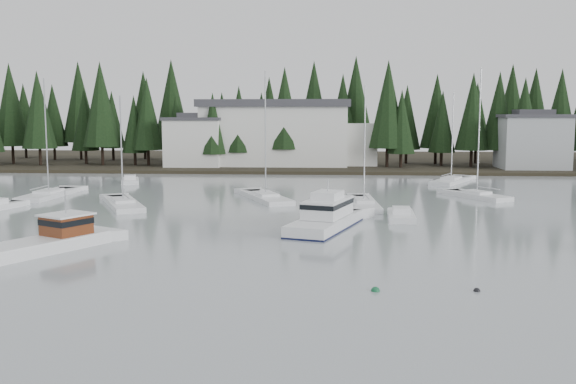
{
  "coord_description": "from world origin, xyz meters",
  "views": [
    {
      "loc": [
        4.38,
        -25.36,
        8.96
      ],
      "look_at": [
        0.82,
        27.88,
        2.5
      ],
      "focal_mm": 40.0,
      "sensor_mm": 36.0,
      "label": 1
    }
  ],
  "objects_px": {
    "lobster_boat_brown": "(49,242)",
    "sailboat_6": "(364,206)",
    "sailboat_3": "(451,182)",
    "sailboat_10": "(477,197)",
    "house_east_a": "(532,140)",
    "runabout_1": "(401,217)",
    "sailboat_8": "(123,206)",
    "runabout_3": "(130,182)",
    "sailboat_9": "(266,199)",
    "cabin_cruiser_center": "(326,220)",
    "harbor_inn": "(287,134)",
    "house_west": "(195,141)",
    "sailboat_5": "(49,196)"
  },
  "relations": [
    {
      "from": "house_west",
      "to": "sailboat_5",
      "type": "relative_size",
      "value": 0.71
    },
    {
      "from": "lobster_boat_brown",
      "to": "runabout_3",
      "type": "xyz_separation_m",
      "value": [
        -7.71,
        41.63,
        -0.37
      ]
    },
    {
      "from": "house_east_a",
      "to": "sailboat_10",
      "type": "relative_size",
      "value": 0.74
    },
    {
      "from": "runabout_1",
      "to": "house_west",
      "type": "bearing_deg",
      "value": 33.39
    },
    {
      "from": "sailboat_9",
      "to": "runabout_3",
      "type": "relative_size",
      "value": 2.49
    },
    {
      "from": "harbor_inn",
      "to": "sailboat_5",
      "type": "bearing_deg",
      "value": -120.57
    },
    {
      "from": "sailboat_3",
      "to": "sailboat_5",
      "type": "distance_m",
      "value": 50.08
    },
    {
      "from": "sailboat_5",
      "to": "runabout_3",
      "type": "xyz_separation_m",
      "value": [
        4.49,
        14.58,
        0.07
      ]
    },
    {
      "from": "sailboat_5",
      "to": "sailboat_8",
      "type": "bearing_deg",
      "value": -121.27
    },
    {
      "from": "house_west",
      "to": "runabout_1",
      "type": "relative_size",
      "value": 1.63
    },
    {
      "from": "harbor_inn",
      "to": "runabout_3",
      "type": "bearing_deg",
      "value": -127.01
    },
    {
      "from": "sailboat_8",
      "to": "sailboat_9",
      "type": "height_order",
      "value": "sailboat_9"
    },
    {
      "from": "harbor_inn",
      "to": "cabin_cruiser_center",
      "type": "xyz_separation_m",
      "value": [
        7.01,
        -57.59,
        -5.1
      ]
    },
    {
      "from": "lobster_boat_brown",
      "to": "sailboat_6",
      "type": "distance_m",
      "value": 31.06
    },
    {
      "from": "sailboat_9",
      "to": "sailboat_6",
      "type": "bearing_deg",
      "value": -135.96
    },
    {
      "from": "sailboat_8",
      "to": "runabout_1",
      "type": "relative_size",
      "value": 1.93
    },
    {
      "from": "house_west",
      "to": "sailboat_3",
      "type": "height_order",
      "value": "sailboat_3"
    },
    {
      "from": "runabout_1",
      "to": "cabin_cruiser_center",
      "type": "bearing_deg",
      "value": 131.71
    },
    {
      "from": "sailboat_3",
      "to": "sailboat_10",
      "type": "relative_size",
      "value": 0.87
    },
    {
      "from": "sailboat_3",
      "to": "cabin_cruiser_center",
      "type": "bearing_deg",
      "value": -177.31
    },
    {
      "from": "sailboat_6",
      "to": "sailboat_8",
      "type": "height_order",
      "value": "sailboat_6"
    },
    {
      "from": "house_west",
      "to": "sailboat_8",
      "type": "height_order",
      "value": "sailboat_8"
    },
    {
      "from": "house_east_a",
      "to": "sailboat_6",
      "type": "xyz_separation_m",
      "value": [
        -28.34,
        -40.59,
        -4.84
      ]
    },
    {
      "from": "cabin_cruiser_center",
      "to": "sailboat_6",
      "type": "relative_size",
      "value": 0.89
    },
    {
      "from": "sailboat_6",
      "to": "sailboat_10",
      "type": "height_order",
      "value": "sailboat_10"
    },
    {
      "from": "house_east_a",
      "to": "runabout_1",
      "type": "distance_m",
      "value": 54.68
    },
    {
      "from": "sailboat_10",
      "to": "runabout_1",
      "type": "distance_m",
      "value": 17.72
    },
    {
      "from": "house_east_a",
      "to": "sailboat_9",
      "type": "bearing_deg",
      "value": -136.59
    },
    {
      "from": "sailboat_3",
      "to": "house_west",
      "type": "bearing_deg",
      "value": 91.27
    },
    {
      "from": "runabout_1",
      "to": "runabout_3",
      "type": "distance_m",
      "value": 42.38
    },
    {
      "from": "harbor_inn",
      "to": "sailboat_3",
      "type": "relative_size",
      "value": 2.35
    },
    {
      "from": "runabout_3",
      "to": "sailboat_3",
      "type": "bearing_deg",
      "value": -103.02
    },
    {
      "from": "sailboat_5",
      "to": "sailboat_6",
      "type": "bearing_deg",
      "value": -97.35
    },
    {
      "from": "house_east_a",
      "to": "runabout_1",
      "type": "height_order",
      "value": "house_east_a"
    },
    {
      "from": "sailboat_8",
      "to": "runabout_1",
      "type": "xyz_separation_m",
      "value": [
        26.48,
        -5.96,
        0.08
      ]
    },
    {
      "from": "house_west",
      "to": "sailboat_6",
      "type": "relative_size",
      "value": 0.77
    },
    {
      "from": "sailboat_9",
      "to": "runabout_3",
      "type": "xyz_separation_m",
      "value": [
        -19.53,
        15.46,
        0.06
      ]
    },
    {
      "from": "lobster_boat_brown",
      "to": "sailboat_10",
      "type": "bearing_deg",
      "value": -20.96
    },
    {
      "from": "cabin_cruiser_center",
      "to": "house_east_a",
      "type": "bearing_deg",
      "value": -13.07
    },
    {
      "from": "house_east_a",
      "to": "sailboat_8",
      "type": "relative_size",
      "value": 0.93
    },
    {
      "from": "harbor_inn",
      "to": "runabout_3",
      "type": "distance_m",
      "value": 32.14
    },
    {
      "from": "cabin_cruiser_center",
      "to": "sailboat_6",
      "type": "bearing_deg",
      "value": 1.98
    },
    {
      "from": "sailboat_10",
      "to": "runabout_1",
      "type": "xyz_separation_m",
      "value": [
        -9.71,
        -14.83,
        0.04
      ]
    },
    {
      "from": "house_east_a",
      "to": "runabout_3",
      "type": "height_order",
      "value": "house_east_a"
    },
    {
      "from": "cabin_cruiser_center",
      "to": "sailboat_10",
      "type": "xyz_separation_m",
      "value": [
        16.16,
        19.94,
        -0.58
      ]
    },
    {
      "from": "sailboat_3",
      "to": "sailboat_6",
      "type": "bearing_deg",
      "value": 178.34
    },
    {
      "from": "sailboat_8",
      "to": "sailboat_9",
      "type": "distance_m",
      "value": 14.7
    },
    {
      "from": "sailboat_10",
      "to": "runabout_3",
      "type": "relative_size",
      "value": 2.57
    },
    {
      "from": "lobster_boat_brown",
      "to": "runabout_1",
      "type": "distance_m",
      "value": 28.68
    },
    {
      "from": "cabin_cruiser_center",
      "to": "sailboat_10",
      "type": "height_order",
      "value": "sailboat_10"
    }
  ]
}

